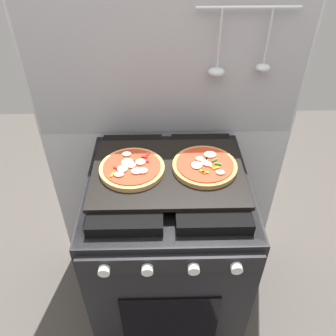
{
  "coord_description": "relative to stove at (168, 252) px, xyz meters",
  "views": [
    {
      "loc": [
        -0.02,
        -0.94,
        1.69
      ],
      "look_at": [
        0.0,
        0.0,
        0.93
      ],
      "focal_mm": 36.71,
      "sensor_mm": 36.0,
      "label": 1
    }
  ],
  "objects": [
    {
      "name": "baking_tray",
      "position": [
        0.0,
        0.0,
        0.46
      ],
      "size": [
        0.54,
        0.38,
        0.02
      ],
      "primitive_type": "cube",
      "color": "black",
      "rests_on": "stove"
    },
    {
      "name": "pizza_left",
      "position": [
        -0.13,
        0.01,
        0.48
      ],
      "size": [
        0.23,
        0.23,
        0.03
      ],
      "color": "tan",
      "rests_on": "baking_tray"
    },
    {
      "name": "stove",
      "position": [
        0.0,
        0.0,
        0.0
      ],
      "size": [
        0.6,
        0.64,
        0.9
      ],
      "color": "black",
      "rests_on": "ground_plane"
    },
    {
      "name": "ground_plane",
      "position": [
        0.0,
        0.0,
        -0.45
      ],
      "size": [
        4.0,
        4.0,
        0.0
      ],
      "primitive_type": "plane",
      "color": "#4C4742"
    },
    {
      "name": "pizza_right",
      "position": [
        0.13,
        0.01,
        0.48
      ],
      "size": [
        0.23,
        0.23,
        0.03
      ],
      "color": "#C18947",
      "rests_on": "baking_tray"
    },
    {
      "name": "kitchen_backsplash",
      "position": [
        0.0,
        0.34,
        0.34
      ],
      "size": [
        1.1,
        0.09,
        1.55
      ],
      "color": "silver",
      "rests_on": "ground_plane"
    }
  ]
}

